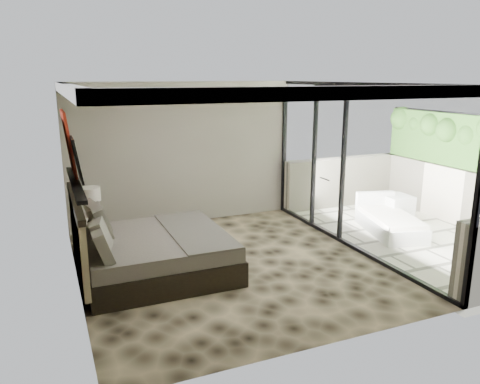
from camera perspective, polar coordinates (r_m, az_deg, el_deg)
name	(u,v)px	position (r m, az deg, el deg)	size (l,w,h in m)	color
floor	(230,265)	(7.44, -1.25, -8.94)	(5.00, 5.00, 0.00)	black
ceiling	(229,84)	(6.86, -1.38, 13.07)	(4.50, 5.00, 0.02)	silver
back_wall	(183,154)	(9.34, -6.95, 4.63)	(4.50, 0.02, 2.80)	gray
left_wall	(72,192)	(6.56, -19.82, -0.06)	(0.02, 5.00, 2.80)	gray
glass_wall	(354,168)	(8.10, 13.68, 2.92)	(0.08, 5.00, 2.80)	white
terrace_slab	(415,238)	(9.42, 20.58, -5.27)	(3.00, 5.00, 0.12)	beige
parapet_far	(472,200)	(10.21, 26.41, -0.83)	(0.30, 5.00, 1.10)	#C1B89D
foliage_hedge	(479,144)	(10.01, 27.09, 5.28)	(0.36, 4.60, 1.10)	#3B7324
picture_ledge	(75,183)	(6.64, -19.43, 1.02)	(0.12, 2.20, 0.05)	black
bed	(149,251)	(7.15, -11.03, -7.12)	(2.19, 2.12, 1.21)	black
nightstand	(92,236)	(8.32, -17.64, -5.18)	(0.52, 0.52, 0.52)	black
table_lamp	(91,200)	(8.13, -17.71, -0.93)	(0.33, 0.33, 0.60)	black
abstract_canvas	(69,143)	(7.10, -20.17, 5.66)	(0.04, 0.90, 0.90)	red
framed_print	(77,160)	(6.51, -19.27, 3.72)	(0.03, 0.50, 0.60)	black
ottoman	(396,208)	(10.10, 18.51, -1.88)	(0.53, 0.53, 0.53)	silver
lounger	(389,222)	(9.36, 17.73, -3.52)	(1.17, 1.74, 0.62)	silver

